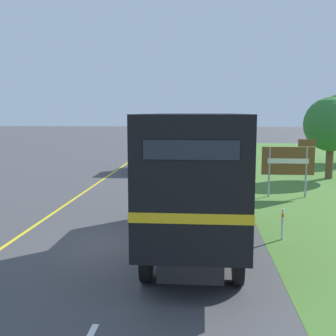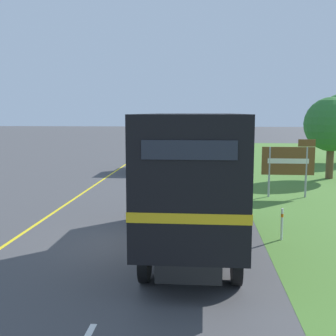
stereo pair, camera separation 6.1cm
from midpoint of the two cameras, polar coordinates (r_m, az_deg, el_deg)
ground_plane at (r=12.37m, az=-4.47°, el=-10.22°), size 200.00×200.00×0.00m
edge_line_yellow at (r=24.65m, az=-8.55°, el=-1.32°), size 0.12×57.42×0.01m
centre_dash_near at (r=12.98m, az=-4.01°, el=-9.34°), size 0.12×2.60×0.01m
centre_dash_mid_a at (r=19.34m, az=-1.08°, el=-3.67°), size 0.12×2.60×0.01m
centre_dash_mid_b at (r=25.82m, az=0.37°, el=-0.83°), size 0.12×2.60×0.01m
centre_dash_far at (r=32.35m, az=1.24°, el=0.87°), size 0.12×2.60×0.01m
centre_dash_farthest at (r=38.91m, az=1.82°, el=2.00°), size 0.12×2.60×0.01m
horse_trailer_truck at (r=11.44m, az=3.43°, el=-1.07°), size 2.38×7.94×3.73m
lead_car_white at (r=27.31m, az=-2.88°, el=1.74°), size 1.80×4.43×2.00m
lead_car_white_ahead at (r=40.71m, az=4.85°, el=3.64°), size 1.80×3.95×2.02m
highway_sign at (r=19.42m, az=15.99°, el=0.84°), size 2.30×0.09×2.59m
roadside_tree_near at (r=25.59m, az=21.17°, el=5.51°), size 3.07×3.07×4.64m
delineator_post at (r=13.04m, az=15.13°, el=-7.21°), size 0.08×0.08×0.95m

